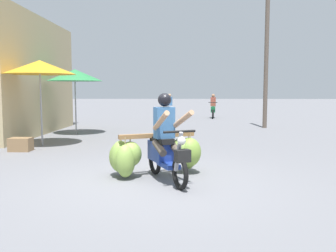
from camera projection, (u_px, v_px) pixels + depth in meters
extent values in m
plane|color=slate|center=(155.00, 183.00, 6.51)|extent=(120.00, 120.00, 0.00)
torus|color=black|center=(180.00, 173.00, 6.05)|extent=(0.30, 0.54, 0.56)
torus|color=black|center=(155.00, 160.00, 7.15)|extent=(0.30, 0.54, 0.56)
cube|color=navy|center=(168.00, 165.00, 6.50)|extent=(0.45, 0.61, 0.08)
cube|color=navy|center=(160.00, 151.00, 6.85)|extent=(0.52, 0.70, 0.36)
cube|color=black|center=(162.00, 140.00, 6.76)|extent=(0.48, 0.65, 0.10)
cylinder|color=gray|center=(178.00, 152.00, 6.07)|extent=(0.18, 0.29, 0.69)
cylinder|color=black|center=(180.00, 132.00, 6.00)|extent=(0.53, 0.26, 0.04)
sphere|color=silver|center=(182.00, 141.00, 5.94)|extent=(0.14, 0.14, 0.14)
cube|color=black|center=(182.00, 156.00, 5.92)|extent=(0.28, 0.24, 0.20)
cube|color=navy|center=(180.00, 155.00, 6.02)|extent=(0.21, 0.30, 0.04)
cube|color=olive|center=(157.00, 135.00, 6.96)|extent=(1.41, 0.70, 0.08)
cube|color=olive|center=(154.00, 136.00, 7.13)|extent=(1.27, 0.62, 0.06)
ellipsoid|color=#86AA49|center=(130.00, 154.00, 6.82)|extent=(0.50, 0.47, 0.47)
cylinder|color=#998459|center=(130.00, 140.00, 6.79)|extent=(0.02, 0.02, 0.13)
ellipsoid|color=#88AB4A|center=(125.00, 161.00, 6.69)|extent=(0.49, 0.48, 0.60)
cylinder|color=#998459|center=(125.00, 142.00, 6.65)|extent=(0.02, 0.02, 0.17)
ellipsoid|color=olive|center=(190.00, 152.00, 7.17)|extent=(0.58, 0.57, 0.55)
cylinder|color=#998459|center=(190.00, 137.00, 7.14)|extent=(0.02, 0.02, 0.12)
ellipsoid|color=#8CB04F|center=(182.00, 150.00, 7.50)|extent=(0.51, 0.49, 0.45)
cylinder|color=#998459|center=(182.00, 136.00, 7.47)|extent=(0.02, 0.02, 0.18)
ellipsoid|color=#87AB4A|center=(188.00, 153.00, 7.36)|extent=(0.50, 0.49, 0.63)
cylinder|color=#998459|center=(189.00, 136.00, 7.33)|extent=(0.02, 0.02, 0.13)
ellipsoid|color=#87AB4A|center=(182.00, 149.00, 7.21)|extent=(0.62, 0.59, 0.46)
cylinder|color=#998459|center=(182.00, 136.00, 7.19)|extent=(0.02, 0.02, 0.11)
ellipsoid|color=#7DA040|center=(121.00, 157.00, 7.03)|extent=(0.62, 0.61, 0.60)
cylinder|color=#998459|center=(121.00, 139.00, 6.99)|extent=(0.02, 0.02, 0.16)
ellipsoid|color=#88AB4A|center=(120.00, 157.00, 6.83)|extent=(0.47, 0.46, 0.60)
cylinder|color=#998459|center=(120.00, 139.00, 6.80)|extent=(0.02, 0.02, 0.12)
cube|color=#386699|center=(164.00, 123.00, 6.62)|extent=(0.40, 0.34, 0.56)
sphere|color=black|center=(165.00, 100.00, 6.56)|extent=(0.24, 0.24, 0.24)
cylinder|color=tan|center=(182.00, 120.00, 6.37)|extent=(0.42, 0.68, 0.39)
cylinder|color=tan|center=(161.00, 121.00, 6.22)|extent=(0.33, 0.71, 0.39)
cylinder|color=#4C4238|center=(174.00, 147.00, 6.60)|extent=(0.30, 0.45, 0.27)
cylinder|color=#4C4238|center=(159.00, 148.00, 6.49)|extent=(0.30, 0.45, 0.27)
torus|color=black|center=(213.00, 114.00, 20.82)|extent=(0.14, 0.53, 0.52)
torus|color=black|center=(213.00, 113.00, 21.90)|extent=(0.14, 0.53, 0.52)
cube|color=#196638|center=(213.00, 109.00, 21.44)|extent=(0.34, 0.92, 0.32)
cylinder|color=black|center=(213.00, 102.00, 20.80)|extent=(0.50, 0.09, 0.04)
cube|color=#994738|center=(213.00, 102.00, 21.41)|extent=(0.32, 0.23, 0.52)
sphere|color=#9E7051|center=(213.00, 96.00, 21.36)|extent=(0.20, 0.20, 0.20)
torus|color=black|center=(166.00, 112.00, 22.85)|extent=(0.24, 0.52, 0.52)
torus|color=black|center=(172.00, 113.00, 21.80)|extent=(0.24, 0.52, 0.52)
cube|color=silver|center=(169.00, 109.00, 22.20)|extent=(0.51, 0.93, 0.32)
cylinder|color=black|center=(167.00, 101.00, 22.73)|extent=(0.49, 0.19, 0.04)
cube|color=#386699|center=(170.00, 101.00, 22.14)|extent=(0.35, 0.28, 0.52)
sphere|color=tan|center=(169.00, 95.00, 22.12)|extent=(0.20, 0.20, 0.20)
cylinder|color=#99999E|center=(76.00, 106.00, 13.62)|extent=(0.05, 0.05, 2.06)
cone|color=#2D8447|center=(75.00, 75.00, 13.51)|extent=(2.01, 2.01, 0.43)
cylinder|color=#99999E|center=(41.00, 108.00, 10.78)|extent=(0.05, 0.05, 2.19)
cone|color=gold|center=(40.00, 67.00, 10.66)|extent=(2.05, 2.05, 0.40)
cube|color=olive|center=(21.00, 144.00, 9.86)|extent=(0.56, 0.40, 0.36)
cylinder|color=brown|center=(266.00, 53.00, 15.60)|extent=(0.18, 0.18, 6.34)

